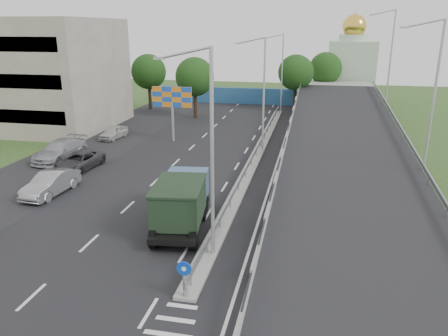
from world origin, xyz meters
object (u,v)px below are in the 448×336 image
(billboard, at_px, (172,100))
(dump_truck, at_px, (182,201))
(lamp_post_mid, at_px, (262,89))
(parked_car_d, at_px, (60,150))
(sign_bollard, at_px, (185,279))
(church, at_px, (351,66))
(parked_car_c, at_px, (79,161))
(parked_car_e, at_px, (114,132))
(lamp_post_far, at_px, (281,69))
(lamp_post_near, at_px, (208,145))
(parked_car_b, at_px, (51,183))

(billboard, xyz_separation_m, dump_truck, (6.77, -19.00, -2.56))
(lamp_post_mid, height_order, parked_car_d, lamp_post_mid)
(sign_bollard, height_order, billboard, billboard)
(sign_bollard, bearing_deg, church, 80.19)
(church, bearing_deg, parked_car_d, -123.45)
(billboard, distance_m, parked_car_d, 11.69)
(parked_car_c, distance_m, parked_car_e, 10.45)
(billboard, bearing_deg, parked_car_e, -178.58)
(lamp_post_mid, bearing_deg, dump_truck, -97.82)
(sign_bollard, distance_m, lamp_post_mid, 24.30)
(church, height_order, dump_truck, church)
(lamp_post_far, relative_size, parked_car_c, 2.00)
(lamp_post_near, bearing_deg, sign_bollard, -91.64)
(billboard, distance_m, dump_truck, 20.33)
(lamp_post_far, relative_size, parked_car_b, 2.10)
(dump_truck, distance_m, parked_car_e, 23.03)
(lamp_post_far, xyz_separation_m, parked_car_d, (-16.70, -26.25, -4.96))
(lamp_post_far, height_order, billboard, lamp_post_far)
(sign_bollard, relative_size, parked_car_c, 0.33)
(church, distance_m, dump_truck, 52.57)
(dump_truck, distance_m, parked_car_d, 17.96)
(parked_car_c, bearing_deg, lamp_post_mid, 35.80)
(lamp_post_far, xyz_separation_m, parked_car_e, (-15.54, -18.16, -5.15))
(parked_car_c, bearing_deg, lamp_post_far, 68.43)
(lamp_post_far, distance_m, dump_truck, 37.30)
(lamp_post_mid, relative_size, parked_car_e, 2.60)
(lamp_post_near, distance_m, church, 54.90)
(lamp_post_mid, height_order, dump_truck, lamp_post_mid)
(parked_car_c, bearing_deg, billboard, 70.45)
(parked_car_b, relative_size, parked_car_c, 0.95)
(lamp_post_near, xyz_separation_m, lamp_post_mid, (0.00, 20.00, 0.00))
(lamp_post_far, distance_m, parked_car_b, 36.52)
(lamp_post_mid, distance_m, parked_car_e, 16.47)
(dump_truck, relative_size, parked_car_c, 1.38)
(sign_bollard, relative_size, lamp_post_mid, 0.17)
(lamp_post_mid, xyz_separation_m, dump_truck, (-2.33, -17.00, -4.18))
(parked_car_d, bearing_deg, dump_truck, -32.54)
(church, height_order, billboard, church)
(parked_car_d, distance_m, parked_car_e, 8.17)
(parked_car_b, bearing_deg, parked_car_c, 104.19)
(parked_car_e, bearing_deg, parked_car_d, -91.51)
(church, relative_size, dump_truck, 1.99)
(sign_bollard, bearing_deg, parked_car_c, 131.44)
(church, distance_m, parked_car_c, 48.77)
(dump_truck, bearing_deg, church, 69.19)
(parked_car_c, height_order, parked_car_e, parked_car_c)
(lamp_post_near, bearing_deg, parked_car_c, 139.83)
(parked_car_b, height_order, parked_car_c, parked_car_b)
(sign_bollard, bearing_deg, dump_truck, 108.05)
(billboard, distance_m, parked_car_c, 11.92)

